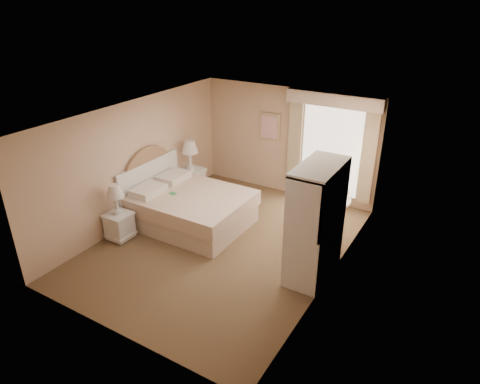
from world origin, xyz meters
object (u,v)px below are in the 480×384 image
Objects in this scene: bed at (186,206)px; nightstand_far at (191,175)px; round_table at (329,211)px; cafe_chair at (316,195)px; armoire at (315,231)px; nightstand_near at (119,219)px.

nightstand_far is (-0.73, 1.16, 0.11)m from bed.
nightstand_far is 3.44m from round_table.
bed is 2.69m from cafe_chair.
round_table is 0.68m from cafe_chair.
bed is 1.38m from nightstand_far.
armoire is (2.92, -0.32, 0.44)m from bed.
bed is 1.16× the size of armoire.
round_table is at bearing 20.05° from bed.
armoire is at bearing -22.18° from nightstand_far.
bed is 2.89m from round_table.
nightstand_near reaches higher than cafe_chair.
bed reaches higher than round_table.
round_table is at bearing -2.94° from nightstand_far.
nightstand_far reaches higher than nightstand_near.
round_table is (3.44, 2.15, 0.12)m from nightstand_near.
cafe_chair is (2.24, 1.48, 0.18)m from bed.
round_table is at bearing 99.39° from armoire.
nightstand_near is 2.33m from nightstand_far.
cafe_chair is at bearing 41.74° from nightstand_near.
cafe_chair reaches higher than round_table.
nightstand_far is at bearing 177.06° from round_table.
bed is 2.06× the size of nightstand_near.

